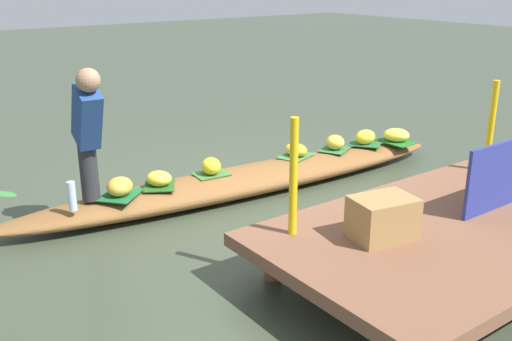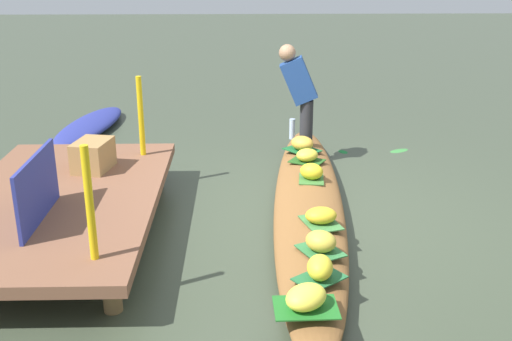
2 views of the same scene
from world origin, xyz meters
name	(u,v)px [view 2 (image 2 of 2)]	position (x,y,z in m)	size (l,w,h in m)	color
canal_water	(308,216)	(0.00, 0.00, 0.00)	(40.00, 40.00, 0.00)	#394332
dock_platform	(59,202)	(-0.38, 2.34, 0.34)	(3.20, 1.80, 0.39)	brown
vendor_boat	(308,205)	(0.00, 0.00, 0.12)	(5.13, 0.68, 0.25)	brown
moored_boat	(90,126)	(3.10, 2.87, 0.09)	(2.13, 0.60, 0.17)	navy
leaf_mat_0	(302,150)	(1.37, -0.06, 0.25)	(0.39, 0.30, 0.01)	#195E2D
banana_bunch_0	(302,143)	(1.37, -0.06, 0.34)	(0.28, 0.23, 0.17)	gold
leaf_mat_1	(320,251)	(-1.23, 0.04, 0.25)	(0.36, 0.28, 0.01)	#2F703A
banana_bunch_1	(321,241)	(-1.23, 0.04, 0.34)	(0.25, 0.22, 0.17)	gold
leaf_mat_2	(319,278)	(-1.66, 0.10, 0.25)	(0.36, 0.25, 0.01)	#226134
banana_bunch_2	(320,267)	(-1.66, 0.10, 0.34)	(0.26, 0.19, 0.18)	yellow
leaf_mat_3	(311,179)	(0.39, -0.07, 0.25)	(0.34, 0.26, 0.01)	#3A6F30
banana_bunch_3	(312,171)	(0.39, -0.07, 0.34)	(0.24, 0.20, 0.17)	yellow
leaf_mat_4	(321,223)	(-0.70, -0.03, 0.25)	(0.39, 0.28, 0.01)	#3D783B
banana_bunch_4	(321,215)	(-0.70, -0.03, 0.32)	(0.28, 0.21, 0.14)	gold
leaf_mat_5	(306,307)	(-2.05, 0.24, 0.25)	(0.43, 0.31, 0.01)	#1F6823
banana_bunch_5	(306,297)	(-2.05, 0.24, 0.33)	(0.31, 0.24, 0.16)	#F9E245
leaf_mat_6	(307,161)	(0.97, -0.08, 0.25)	(0.36, 0.28, 0.01)	#23531D
banana_bunch_6	(307,155)	(0.97, -0.08, 0.32)	(0.25, 0.22, 0.14)	yellow
vendor_person	(299,89)	(1.63, -0.04, 0.94)	(0.22, 0.48, 1.22)	#28282D
water_bottle	(292,129)	(1.85, 0.02, 0.38)	(0.07, 0.07, 0.26)	silver
market_banner	(37,188)	(-0.88, 2.34, 0.67)	(1.00, 0.03, 0.56)	navy
railing_post_west	(90,204)	(-1.58, 1.74, 0.83)	(0.06, 0.06, 0.87)	yellow
railing_post_east	(141,116)	(0.82, 1.74, 0.83)	(0.06, 0.06, 0.87)	yellow
produce_crate	(93,155)	(0.35, 2.17, 0.55)	(0.44, 0.32, 0.30)	#9E7645
drifting_plant_0	(343,152)	(2.05, -0.68, 0.00)	(0.17, 0.10, 0.01)	#166E2D
drifting_plant_1	(399,151)	(2.08, -1.43, 0.00)	(0.29, 0.13, 0.01)	#39803B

